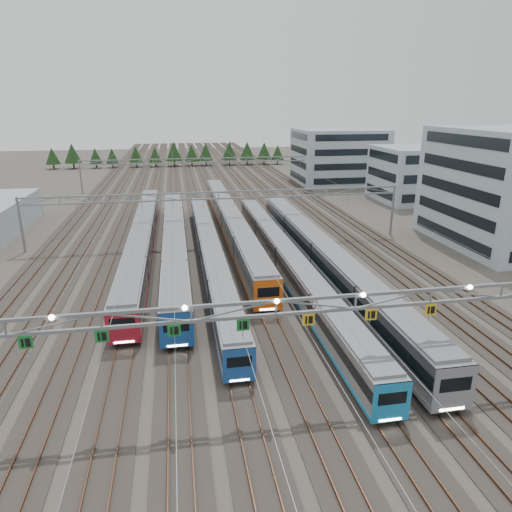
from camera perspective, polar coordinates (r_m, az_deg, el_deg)
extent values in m
plane|color=#47423A|center=(34.30, 2.33, -17.62)|extent=(400.00, 400.00, 0.00)
cube|color=#2D2823|center=(128.78, -7.22, 9.31)|extent=(54.00, 260.00, 0.08)
cube|color=brown|center=(130.07, -18.62, 8.65)|extent=(0.08, 260.00, 0.16)
cube|color=brown|center=(132.44, 4.00, 9.71)|extent=(0.08, 260.00, 0.16)
cube|color=brown|center=(128.73, -7.54, 9.35)|extent=(0.08, 260.00, 0.16)
cube|color=brown|center=(128.80, -6.90, 9.38)|extent=(0.08, 260.00, 0.16)
cube|color=black|center=(67.64, -13.88, 0.91)|extent=(2.40, 55.41, 0.36)
cube|color=#ACAFB4|center=(67.15, -14.00, 2.34)|extent=(2.82, 56.54, 3.18)
cube|color=black|center=(67.05, -14.02, 2.66)|extent=(2.88, 56.26, 0.96)
cube|color=maroon|center=(67.52, -13.91, 1.25)|extent=(2.87, 56.26, 0.35)
cube|color=slate|center=(66.71, -14.11, 3.74)|extent=(2.54, 55.41, 0.25)
cube|color=maroon|center=(40.81, -16.32, -8.53)|extent=(2.84, 0.12, 3.18)
cube|color=black|center=(40.62, -16.38, -8.07)|extent=(2.12, 0.10, 0.96)
cube|color=white|center=(41.39, -16.16, -10.29)|extent=(1.69, 0.06, 0.15)
cube|color=black|center=(64.89, -10.06, 0.43)|extent=(2.44, 52.95, 0.37)
cube|color=#ACAFB4|center=(64.37, -10.14, 1.95)|extent=(2.87, 54.03, 3.23)
cube|color=black|center=(64.26, -10.16, 2.28)|extent=(2.93, 53.76, 0.97)
cube|color=#194897|center=(64.76, -10.08, 0.79)|extent=(2.92, 53.76, 0.36)
cube|color=slate|center=(63.91, -10.23, 3.42)|extent=(2.58, 52.95, 0.26)
cube|color=#194897|center=(39.21, -9.91, -9.13)|extent=(2.89, 0.12, 3.23)
cube|color=black|center=(39.00, -9.95, -8.65)|extent=(2.15, 0.10, 0.97)
cube|color=white|center=(39.82, -9.80, -10.97)|extent=(1.72, 0.06, 0.15)
cube|color=black|center=(60.47, -5.76, -0.74)|extent=(2.11, 55.02, 0.32)
cube|color=#ACAFB4|center=(59.98, -5.81, 0.65)|extent=(2.48, 56.14, 2.79)
cube|color=black|center=(59.88, -5.82, 0.96)|extent=(2.54, 55.86, 0.84)
cube|color=#1C4C9A|center=(60.35, -5.77, -0.41)|extent=(2.53, 55.86, 0.31)
cube|color=slate|center=(59.55, -5.85, 2.01)|extent=(2.23, 55.02, 0.22)
cube|color=#1C4C9A|center=(34.47, -2.09, -13.52)|extent=(2.50, 0.12, 2.79)
cube|color=black|center=(34.27, -2.09, -13.07)|extent=(1.86, 0.10, 0.84)
cube|color=white|center=(35.08, -2.05, -15.25)|extent=(1.49, 0.06, 0.13)
cube|color=black|center=(74.56, -3.18, 3.06)|extent=(2.49, 60.62, 0.38)
cube|color=#ACAFB4|center=(74.10, -3.20, 4.42)|extent=(2.93, 61.86, 3.30)
cube|color=black|center=(74.00, -3.21, 4.72)|extent=(2.99, 61.55, 0.99)
cube|color=orange|center=(74.44, -3.18, 3.39)|extent=(2.98, 61.55, 0.37)
cube|color=slate|center=(73.69, -3.23, 5.74)|extent=(2.64, 60.62, 0.26)
cube|color=orange|center=(45.10, 1.55, -4.98)|extent=(2.95, 0.12, 3.30)
cube|color=black|center=(44.91, 1.56, -4.54)|extent=(2.20, 0.10, 0.99)
cube|color=white|center=(45.63, 1.55, -6.67)|extent=(1.76, 0.06, 0.16)
cube|color=black|center=(57.04, 3.70, -1.88)|extent=(2.19, 57.09, 0.33)
cube|color=#ACAFB4|center=(56.50, 3.73, -0.35)|extent=(2.58, 58.26, 2.90)
cube|color=black|center=(56.39, 3.74, -0.01)|extent=(2.64, 57.97, 0.87)
cube|color=#1C8AC9|center=(56.91, 3.70, -1.51)|extent=(2.63, 57.97, 0.32)
cube|color=slate|center=(56.02, 3.76, 1.14)|extent=(2.32, 57.09, 0.23)
cube|color=#1C8AC9|center=(31.90, 16.59, -17.16)|extent=(2.60, 0.12, 2.90)
cube|color=black|center=(31.68, 16.68, -16.67)|extent=(1.93, 0.10, 0.87)
cube|color=white|center=(32.60, 16.43, -19.03)|extent=(1.55, 0.06, 0.14)
cube|color=black|center=(57.53, 8.24, -1.82)|extent=(2.57, 55.20, 0.39)
cube|color=#ACAFB4|center=(56.91, 8.32, -0.05)|extent=(3.02, 56.33, 3.40)
cube|color=black|center=(56.79, 8.34, 0.34)|extent=(3.08, 56.05, 1.02)
cube|color=gray|center=(57.38, 8.26, -1.40)|extent=(3.07, 56.05, 0.38)
cube|color=slate|center=(56.37, 8.41, 1.69)|extent=(2.72, 55.20, 0.27)
cube|color=gray|center=(33.94, 23.56, -15.05)|extent=(3.04, 0.12, 3.40)
cube|color=black|center=(33.71, 23.68, -14.49)|extent=(2.26, 0.10, 1.02)
cube|color=white|center=(34.71, 23.29, -17.16)|extent=(1.81, 0.06, 0.16)
cube|color=gray|center=(30.37, 2.52, -5.63)|extent=(56.00, 0.22, 0.22)
cube|color=gray|center=(30.79, 2.50, -7.33)|extent=(56.00, 0.22, 0.22)
cube|color=#17732C|center=(31.80, -26.85, -9.60)|extent=(0.85, 0.06, 0.85)
cube|color=#17732C|center=(30.73, -18.72, -9.47)|extent=(0.85, 0.06, 0.85)
cube|color=#17732C|center=(30.31, -10.20, -9.14)|extent=(0.85, 0.06, 0.85)
cube|color=#17732C|center=(30.54, -1.64, -8.60)|extent=(0.85, 0.06, 0.85)
cube|color=gold|center=(31.43, 6.58, -7.90)|extent=(0.85, 0.06, 0.85)
cube|color=gold|center=(32.91, 14.18, -7.11)|extent=(0.85, 0.06, 0.85)
cube|color=gold|center=(34.92, 20.99, -6.29)|extent=(0.85, 0.06, 0.85)
cylinder|color=gray|center=(72.37, -27.33, 3.45)|extent=(0.36, 0.36, 8.00)
cylinder|color=gray|center=(76.95, 16.68, 5.53)|extent=(0.36, 0.36, 8.00)
cube|color=gray|center=(68.46, -4.73, 7.97)|extent=(56.00, 0.22, 0.22)
cube|color=gray|center=(68.65, -4.71, 7.15)|extent=(56.00, 0.22, 0.22)
cylinder|color=gray|center=(115.31, -21.09, 9.17)|extent=(0.36, 0.36, 8.00)
cylinder|color=gray|center=(118.24, 7.02, 10.45)|extent=(0.36, 0.36, 8.00)
cube|color=gray|center=(112.90, -6.96, 12.03)|extent=(56.00, 0.22, 0.22)
cube|color=gray|center=(113.01, -6.94, 11.52)|extent=(56.00, 0.22, 0.22)
cube|color=#9AACB8|center=(77.29, 29.35, 7.40)|extent=(18.00, 22.00, 16.97)
cube|color=#9AACB8|center=(105.92, 18.88, 9.65)|extent=(14.00, 16.00, 11.52)
cube|color=#9AACB8|center=(125.89, 10.27, 12.16)|extent=(22.00, 18.00, 14.03)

